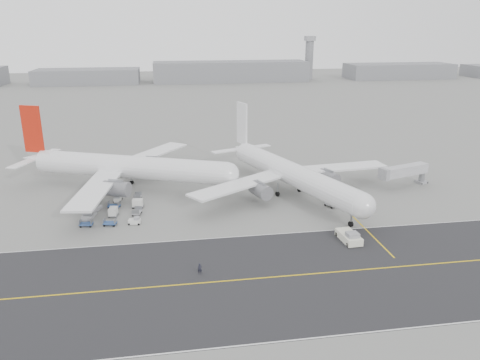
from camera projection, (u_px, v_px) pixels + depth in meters
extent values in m
plane|color=gray|center=(213.00, 233.00, 90.17)|extent=(700.00, 700.00, 0.00)
cube|color=#29292C|center=(256.00, 279.00, 74.03)|extent=(220.00, 32.00, 0.02)
cube|color=gold|center=(256.00, 278.00, 74.03)|extent=(220.00, 0.30, 0.01)
cube|color=silver|center=(240.00, 236.00, 88.85)|extent=(220.00, 0.25, 0.01)
cube|color=silver|center=(279.00, 342.00, 59.21)|extent=(220.00, 0.25, 0.01)
cube|color=gold|center=(351.00, 214.00, 99.35)|extent=(0.30, 40.00, 0.01)
cylinder|color=gray|center=(309.00, 60.00, 349.31)|extent=(6.00, 6.00, 28.00)
cube|color=#A1A2A7|center=(310.00, 38.00, 344.46)|extent=(7.00, 7.00, 3.50)
cylinder|color=white|center=(131.00, 167.00, 112.90)|extent=(46.85, 23.41, 5.54)
sphere|color=white|center=(228.00, 174.00, 107.67)|extent=(5.43, 5.43, 5.43)
cone|color=white|center=(38.00, 159.00, 118.24)|extent=(10.62, 8.18, 4.99)
cube|color=red|center=(32.00, 129.00, 115.97)|extent=(5.10, 2.47, 11.79)
cube|color=white|center=(23.00, 163.00, 113.89)|extent=(5.80, 9.19, 0.25)
cube|color=white|center=(47.00, 153.00, 122.89)|extent=(5.80, 9.19, 0.25)
cube|color=white|center=(96.00, 189.00, 99.87)|extent=(9.63, 27.10, 0.45)
cube|color=white|center=(151.00, 154.00, 126.86)|extent=(20.43, 24.89, 0.45)
cylinder|color=gray|center=(116.00, 189.00, 104.02)|extent=(6.76, 5.41, 3.44)
cylinder|color=gray|center=(153.00, 164.00, 122.56)|extent=(6.76, 5.41, 3.44)
cylinder|color=black|center=(216.00, 194.00, 109.92)|extent=(1.16, 0.86, 1.05)
cylinder|color=black|center=(119.00, 191.00, 111.82)|extent=(1.16, 0.86, 1.05)
cylinder|color=black|center=(132.00, 182.00, 117.97)|extent=(1.16, 0.86, 1.05)
cylinder|color=gray|center=(216.00, 188.00, 109.47)|extent=(0.36, 0.36, 2.91)
cylinder|color=white|center=(293.00, 174.00, 108.32)|extent=(20.44, 44.89, 5.25)
sphere|color=white|center=(363.00, 206.00, 89.26)|extent=(5.15, 5.15, 5.15)
cone|color=white|center=(243.00, 150.00, 128.19)|extent=(7.47, 10.01, 4.73)
cube|color=white|center=(242.00, 123.00, 126.38)|extent=(2.17, 4.90, 11.17)
cube|color=white|center=(227.00, 151.00, 126.73)|extent=(8.74, 5.20, 0.25)
cube|color=white|center=(256.00, 147.00, 130.96)|extent=(8.74, 5.20, 0.25)
cube|color=white|center=(239.00, 185.00, 103.12)|extent=(24.01, 18.62, 0.45)
cube|color=white|center=(337.00, 168.00, 115.79)|extent=(25.58, 8.08, 0.45)
cylinder|color=gray|center=(261.00, 190.00, 103.66)|extent=(4.95, 6.36, 3.26)
cylinder|color=gray|center=(328.00, 178.00, 112.36)|extent=(4.95, 6.36, 3.26)
cylinder|color=black|center=(351.00, 224.00, 93.10)|extent=(0.86, 1.24, 1.14)
cylinder|color=black|center=(278.00, 194.00, 109.78)|extent=(0.86, 1.24, 1.14)
cylinder|color=black|center=(299.00, 190.00, 112.67)|extent=(0.86, 1.24, 1.14)
cylinder|color=gray|center=(351.00, 218.00, 92.66)|extent=(0.36, 0.36, 2.76)
cube|color=white|center=(349.00, 237.00, 86.77)|extent=(3.36, 6.19, 1.35)
cube|color=#A1A2A7|center=(353.00, 235.00, 85.20)|extent=(2.27, 2.09, 0.87)
cylinder|color=gray|center=(340.00, 231.00, 90.26)|extent=(0.35, 2.51, 0.15)
cylinder|color=black|center=(348.00, 245.00, 84.47)|extent=(0.45, 0.90, 0.87)
cylinder|color=black|center=(361.00, 243.00, 85.03)|extent=(0.45, 0.90, 0.87)
cylinder|color=black|center=(337.00, 234.00, 88.75)|extent=(0.45, 0.90, 0.87)
cylinder|color=black|center=(349.00, 233.00, 89.31)|extent=(0.45, 0.90, 0.87)
cylinder|color=gray|center=(422.00, 176.00, 118.63)|extent=(1.47, 1.47, 3.67)
cube|color=#A1A2A7|center=(421.00, 182.00, 119.10)|extent=(3.00, 3.00, 0.64)
cube|color=silver|center=(404.00, 171.00, 115.12)|extent=(13.87, 6.65, 2.38)
cube|color=#A1A2A7|center=(384.00, 174.00, 112.29)|extent=(1.94, 3.13, 2.75)
cylinder|color=black|center=(421.00, 180.00, 120.40)|extent=(0.43, 0.61, 0.55)
imported|color=black|center=(200.00, 269.00, 75.06)|extent=(0.72, 0.49, 1.92)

